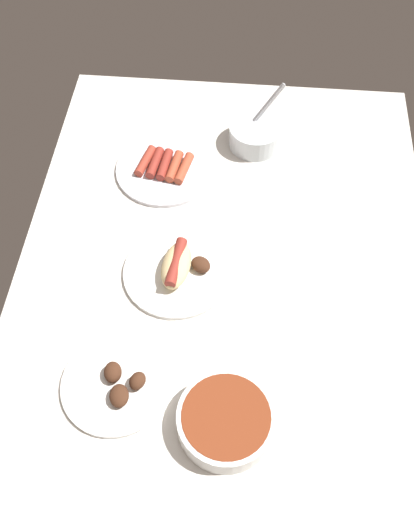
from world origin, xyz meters
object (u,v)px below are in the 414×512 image
Objects in this scene: bowl_coleslaw at (255,134)px; bowl_chili at (226,420)px; plate_hotdog_assembled at (178,269)px; plate_grilled_meat at (117,384)px; plate_sausages at (165,168)px.

bowl_chili is (-73.30, 2.28, -0.49)cm from bowl_coleslaw.
plate_hotdog_assembled is 27.93cm from plate_grilled_meat.
plate_grilled_meat is (-26.56, 8.61, -0.84)cm from plate_hotdog_assembled.
plate_grilled_meat is at bearing 177.97° from plate_sausages.
plate_hotdog_assembled is 43.49cm from bowl_coleslaw.
plate_grilled_meat is (-56.24, 1.99, -0.04)cm from plate_sausages.
plate_hotdog_assembled is 1.30× the size of bowl_chili.
bowl_chili is 0.74× the size of plate_sausages.
bowl_chili is at bearing -105.53° from plate_grilled_meat.
plate_hotdog_assembled is 34.76cm from bowl_chili.
plate_grilled_meat is at bearing 162.03° from plate_hotdog_assembled.
plate_sausages is at bearing 117.64° from bowl_coleslaw.
plate_sausages is (-11.20, 21.39, -2.29)cm from bowl_coleslaw.
bowl_chili reaches higher than plate_grilled_meat.
plate_grilled_meat reaches higher than plate_sausages.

